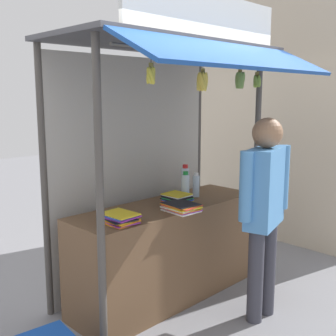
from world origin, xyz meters
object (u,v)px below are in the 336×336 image
object	(u,v)px
water_bottle_right	(185,180)
banana_bunch_rightmost	(151,75)
magazine_stack_back_right	(181,207)
magazine_stack_mid_right	(119,218)
banana_bunch_inner_left	(240,80)
banana_bunch_leftmost	(202,81)
magazine_stack_mid_left	(177,198)
water_bottle_front_left	(186,186)
banana_bunch_inner_right	(257,81)
water_bottle_rear_center	(196,186)
vendor_person	(265,201)

from	to	relation	value
water_bottle_right	banana_bunch_rightmost	distance (m)	1.58
magazine_stack_back_right	magazine_stack_mid_right	bearing A→B (deg)	169.52
banana_bunch_inner_left	banana_bunch_leftmost	distance (m)	0.52
magazine_stack_mid_left	water_bottle_front_left	bearing A→B (deg)	15.94
water_bottle_right	magazine_stack_back_right	distance (m)	0.71
banana_bunch_leftmost	banana_bunch_inner_right	size ratio (longest dim) A/B	1.15
magazine_stack_back_right	banana_bunch_inner_left	xyz separation A→B (m)	(0.60, -0.16, 1.12)
water_bottle_rear_center	water_bottle_right	bearing A→B (deg)	78.91
water_bottle_rear_center	banana_bunch_leftmost	xyz separation A→B (m)	(-0.42, -0.43, 1.02)
water_bottle_rear_center	banana_bunch_inner_left	xyz separation A→B (m)	(0.10, -0.43, 1.04)
water_bottle_right	banana_bunch_leftmost	size ratio (longest dim) A/B	1.02
magazine_stack_mid_left	banana_bunch_inner_right	size ratio (longest dim) A/B	1.02
water_bottle_front_left	banana_bunch_leftmost	distance (m)	1.13
water_bottle_front_left	banana_bunch_inner_left	bearing A→B (deg)	-61.46
magazine_stack_mid_left	vendor_person	bearing A→B (deg)	-76.83
magazine_stack_back_right	vendor_person	xyz separation A→B (m)	(0.38, -0.61, 0.10)
water_bottle_right	banana_bunch_rightmost	xyz separation A→B (m)	(-1.04, -0.62, 1.02)
banana_bunch_leftmost	vendor_person	bearing A→B (deg)	-55.43
water_bottle_rear_center	magazine_stack_back_right	size ratio (longest dim) A/B	0.77
magazine_stack_mid_left	banana_bunch_leftmost	bearing A→B (deg)	-105.77
water_bottle_front_left	banana_bunch_leftmost	world-z (taller)	banana_bunch_leftmost
water_bottle_front_left	banana_bunch_rightmost	size ratio (longest dim) A/B	1.11
magazine_stack_mid_left	banana_bunch_rightmost	distance (m)	1.37
magazine_stack_back_right	banana_bunch_leftmost	world-z (taller)	banana_bunch_leftmost
magazine_stack_back_right	magazine_stack_mid_left	size ratio (longest dim) A/B	1.21
magazine_stack_mid_right	banana_bunch_inner_right	size ratio (longest dim) A/B	1.21
water_bottle_right	water_bottle_rear_center	distance (m)	0.19
magazine_stack_mid_left	vendor_person	distance (m)	0.87
water_bottle_front_left	magazine_stack_mid_right	world-z (taller)	water_bottle_front_left
magazine_stack_mid_right	magazine_stack_mid_left	size ratio (longest dim) A/B	1.18
water_bottle_front_left	magazine_stack_back_right	distance (m)	0.46
magazine_stack_mid_right	banana_bunch_inner_right	bearing A→B (deg)	-10.65
water_bottle_rear_center	banana_bunch_leftmost	world-z (taller)	banana_bunch_leftmost
magazine_stack_back_right	magazine_stack_mid_left	xyz separation A→B (m)	(0.18, 0.23, 0.01)
water_bottle_rear_center	vendor_person	bearing A→B (deg)	-97.52
magazine_stack_mid_right	banana_bunch_leftmost	size ratio (longest dim) A/B	1.05
water_bottle_rear_center	magazine_stack_mid_right	size ratio (longest dim) A/B	0.78
magazine_stack_mid_right	water_bottle_right	bearing A→B (deg)	16.53
water_bottle_rear_center	magazine_stack_back_right	xyz separation A→B (m)	(-0.50, -0.27, -0.08)
vendor_person	magazine_stack_back_right	bearing A→B (deg)	-73.97
water_bottle_right	water_bottle_front_left	size ratio (longest dim) A/B	1.10
magazine_stack_mid_left	vendor_person	size ratio (longest dim) A/B	0.15
magazine_stack_mid_right	banana_bunch_inner_right	world-z (taller)	banana_bunch_inner_right
water_bottle_right	vendor_person	xyz separation A→B (m)	(-0.15, -1.06, -0.00)
water_bottle_right	water_bottle_front_left	distance (m)	0.25
magazine_stack_mid_right	banana_bunch_inner_left	xyz separation A→B (m)	(1.21, -0.28, 1.12)
banana_bunch_rightmost	magazine_stack_mid_left	bearing A→B (deg)	29.84
banana_bunch_leftmost	magazine_stack_back_right	bearing A→B (deg)	114.30
magazine_stack_back_right	banana_bunch_leftmost	bearing A→B (deg)	-65.70
water_bottle_rear_center	vendor_person	xyz separation A→B (m)	(-0.12, -0.88, 0.02)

